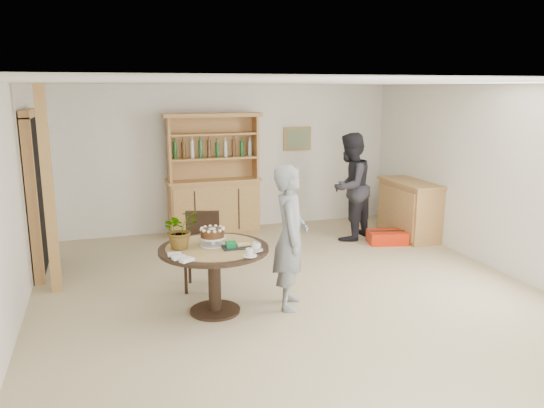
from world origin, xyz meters
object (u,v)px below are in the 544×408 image
(dining_chair, at_px, (202,245))
(teen_boy, at_px, (290,237))
(hutch, at_px, (214,193))
(adult_person, at_px, (350,187))
(sideboard, at_px, (409,209))
(red_suitcase, at_px, (387,237))
(dining_table, at_px, (214,260))

(dining_chair, height_order, teen_boy, teen_boy)
(hutch, bearing_deg, dining_chair, -105.12)
(dining_chair, bearing_deg, adult_person, 43.71)
(hutch, height_order, sideboard, hutch)
(hutch, xyz_separation_m, teen_boy, (0.17, -3.35, 0.13))
(hutch, bearing_deg, sideboard, -22.21)
(adult_person, bearing_deg, sideboard, 132.59)
(teen_boy, distance_m, red_suitcase, 3.07)
(adult_person, bearing_deg, hutch, -64.00)
(hutch, xyz_separation_m, dining_table, (-0.68, -3.25, -0.08))
(sideboard, height_order, teen_boy, teen_boy)
(dining_chair, bearing_deg, teen_boy, -31.61)
(adult_person, xyz_separation_m, red_suitcase, (0.47, -0.44, -0.77))
(hutch, relative_size, dining_chair, 2.16)
(sideboard, xyz_separation_m, teen_boy, (-2.87, -2.11, 0.34))
(dining_chair, distance_m, adult_person, 3.04)
(adult_person, bearing_deg, teen_boy, 14.36)
(dining_chair, xyz_separation_m, red_suitcase, (3.16, 0.94, -0.43))
(sideboard, relative_size, dining_chair, 1.33)
(hutch, distance_m, sideboard, 3.29)
(hutch, xyz_separation_m, sideboard, (3.04, -1.24, -0.22))
(dining_chair, bearing_deg, hutch, 91.50)
(dining_table, xyz_separation_m, adult_person, (2.71, 2.20, 0.27))
(dining_chair, distance_m, teen_boy, 1.27)
(teen_boy, bearing_deg, dining_table, 104.19)
(hutch, distance_m, adult_person, 2.30)
(hutch, xyz_separation_m, dining_chair, (-0.66, -2.43, -0.15))
(sideboard, height_order, dining_chair, dining_chair)
(sideboard, xyz_separation_m, dining_chair, (-3.70, -1.18, 0.06))
(dining_chair, relative_size, adult_person, 0.54)
(dining_table, bearing_deg, adult_person, 39.08)
(sideboard, distance_m, dining_table, 4.23)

